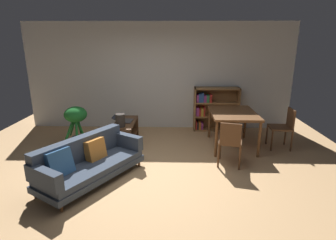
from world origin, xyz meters
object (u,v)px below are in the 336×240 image
(dining_table, at_px, (233,116))
(media_console, at_px, (125,134))
(fabric_couch, at_px, (88,161))
(open_laptop, at_px, (124,120))
(dining_chair_far, at_px, (284,126))
(dining_chair_near, at_px, (230,141))
(potted_floor_plant, at_px, (76,119))
(desk_speaker, at_px, (120,120))
(bookshelf, at_px, (213,108))

(dining_table, bearing_deg, media_console, 179.36)
(fabric_couch, bearing_deg, open_laptop, 79.56)
(dining_table, relative_size, dining_chair_far, 1.42)
(open_laptop, relative_size, dining_chair_near, 0.51)
(dining_chair_near, bearing_deg, dining_table, 76.52)
(media_console, height_order, open_laptop, open_laptop)
(potted_floor_plant, xyz_separation_m, dining_chair_near, (3.14, -0.90, -0.13))
(desk_speaker, bearing_deg, open_laptop, 91.53)
(dining_table, bearing_deg, dining_chair_far, -2.82)
(fabric_couch, distance_m, media_console, 1.62)
(open_laptop, height_order, dining_table, dining_table)
(potted_floor_plant, relative_size, dining_chair_near, 1.04)
(desk_speaker, distance_m, bookshelf, 2.57)
(fabric_couch, relative_size, dining_chair_far, 2.23)
(desk_speaker, relative_size, bookshelf, 0.24)
(open_laptop, height_order, bookshelf, bookshelf)
(media_console, distance_m, open_laptop, 0.31)
(potted_floor_plant, bearing_deg, dining_chair_far, 0.23)
(media_console, relative_size, desk_speaker, 4.04)
(desk_speaker, bearing_deg, bookshelf, 35.52)
(dining_chair_far, bearing_deg, bookshelf, 137.22)
(fabric_couch, xyz_separation_m, dining_chair_far, (3.75, 1.50, 0.17))
(potted_floor_plant, distance_m, dining_chair_near, 3.27)
(potted_floor_plant, height_order, dining_chair_near, potted_floor_plant)
(media_console, bearing_deg, bookshelf, 29.51)
(media_console, distance_m, dining_table, 2.38)
(dining_table, relative_size, bookshelf, 1.09)
(open_laptop, relative_size, bookshelf, 0.39)
(potted_floor_plant, bearing_deg, dining_table, 1.20)
(dining_table, xyz_separation_m, bookshelf, (-0.27, 1.19, -0.14))
(dining_chair_near, xyz_separation_m, dining_chair_far, (1.31, 0.92, 0.01))
(bookshelf, bearing_deg, open_laptop, -152.22)
(desk_speaker, height_order, dining_chair_near, dining_chair_near)
(fabric_couch, distance_m, dining_chair_far, 4.05)
(desk_speaker, bearing_deg, potted_floor_plant, 167.25)
(bookshelf, bearing_deg, media_console, -150.49)
(open_laptop, xyz_separation_m, dining_chair_far, (3.45, -0.14, -0.06))
(fabric_couch, bearing_deg, dining_chair_near, 13.39)
(potted_floor_plant, height_order, dining_table, potted_floor_plant)
(media_console, height_order, dining_chair_far, dining_chair_far)
(potted_floor_plant, height_order, bookshelf, bookshelf)
(open_laptop, distance_m, dining_chair_near, 2.39)
(open_laptop, bearing_deg, dining_table, -2.09)
(fabric_couch, bearing_deg, bookshelf, 48.79)
(dining_chair_far, bearing_deg, media_console, 178.67)
(fabric_couch, height_order, potted_floor_plant, potted_floor_plant)
(open_laptop, xyz_separation_m, desk_speaker, (0.01, -0.39, 0.11))
(potted_floor_plant, bearing_deg, dining_chair_near, -15.98)
(fabric_couch, xyz_separation_m, bookshelf, (2.41, 2.75, 0.23))
(dining_chair_near, height_order, bookshelf, bookshelf)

